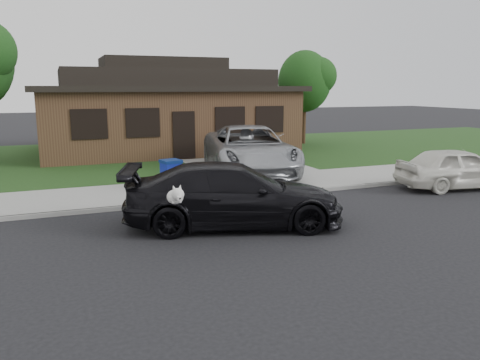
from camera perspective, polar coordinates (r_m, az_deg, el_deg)
name	(u,v)px	position (r m, az deg, el deg)	size (l,w,h in m)	color
ground	(133,252)	(9.96, -12.90, -8.54)	(120.00, 120.00, 0.00)	black
sidewalk	(107,197)	(14.73, -15.90, -2.00)	(60.00, 3.00, 0.12)	gray
curb	(113,209)	(13.28, -15.23, -3.40)	(60.00, 0.12, 0.12)	gray
lawn	(89,160)	(22.58, -17.98, 2.39)	(60.00, 13.00, 0.13)	#193814
driveway	(234,161)	(20.89, -0.77, 2.28)	(4.50, 13.00, 0.14)	gray
sedan	(234,195)	(11.31, -0.78, -1.83)	(5.66, 3.57, 1.53)	black
minivan	(249,149)	(17.69, 1.13, 3.75)	(2.92, 6.33, 1.76)	#A3A6AA
white_compact	(458,168)	(17.12, 25.01, 1.32)	(1.62, 4.04, 1.38)	silver
recycling_bin	(171,175)	(14.98, -8.39, 0.66)	(0.69, 0.69, 0.96)	navy
house	(164,111)	(24.90, -9.28, 8.36)	(12.60, 8.60, 4.65)	#422B1C
tree_1	(308,80)	(27.25, 8.24, 11.95)	(3.15, 3.00, 5.25)	#332114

